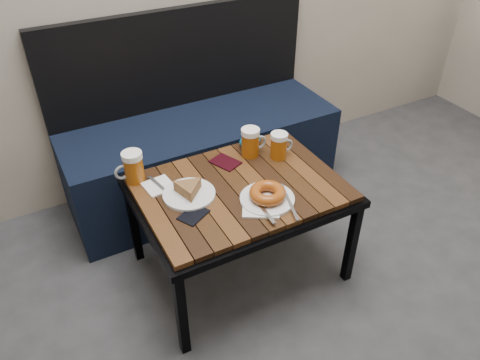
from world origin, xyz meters
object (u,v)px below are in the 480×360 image
beer_mug_centre (251,142)px  plate_pie (189,191)px  cafe_table (240,194)px  knit_pouch (250,140)px  passport_navy (194,215)px  passport_burgundy (225,162)px  plate_bagel (267,196)px  bench (200,148)px  beer_mug_right (279,145)px  beer_mug_left (133,167)px

beer_mug_centre → plate_pie: 0.39m
cafe_table → knit_pouch: knit_pouch is taller
beer_mug_centre → passport_navy: bearing=-143.9°
passport_navy → passport_burgundy: (0.26, 0.25, 0.00)m
plate_pie → passport_burgundy: bearing=31.3°
plate_bagel → knit_pouch: 0.41m
beer_mug_centre → passport_burgundy: size_ratio=1.07×
passport_burgundy → plate_bagel: bearing=-108.1°
bench → passport_burgundy: bearing=-98.9°
cafe_table → plate_bagel: (0.05, -0.13, 0.07)m
beer_mug_centre → beer_mug_right: 0.12m
cafe_table → beer_mug_right: 0.29m
beer_mug_centre → beer_mug_right: beer_mug_centre is taller
bench → plate_bagel: 0.79m
beer_mug_centre → plate_bagel: (-0.10, -0.31, -0.04)m
cafe_table → passport_navy: (-0.24, -0.08, 0.05)m
beer_mug_centre → plate_bagel: bearing=-105.6°
beer_mug_left → passport_burgundy: 0.39m
beer_mug_right → plate_pie: (-0.46, -0.07, -0.04)m
bench → cafe_table: (-0.09, -0.62, 0.16)m
beer_mug_left → knit_pouch: (0.55, 0.02, -0.04)m
beer_mug_centre → passport_burgundy: 0.14m
beer_mug_left → passport_navy: (0.12, -0.31, -0.06)m
beer_mug_right → plate_pie: bearing=-169.5°
bench → cafe_table: bench is taller
cafe_table → passport_navy: 0.26m
beer_mug_right → passport_navy: 0.52m
knit_pouch → beer_mug_right: bearing=-67.0°
bench → beer_mug_left: bench is taller
passport_navy → bench: bearing=126.1°
beer_mug_right → passport_navy: size_ratio=1.10×
bench → beer_mug_right: bench is taller
beer_mug_left → plate_bagel: bearing=139.4°
beer_mug_centre → passport_burgundy: beer_mug_centre is taller
cafe_table → knit_pouch: (0.19, 0.25, 0.07)m
bench → passport_burgundy: size_ratio=11.54×
beer_mug_left → beer_mug_right: (0.61, -0.13, -0.01)m
cafe_table → plate_bagel: bearing=-70.6°
cafe_table → passport_navy: passport_navy is taller
bench → passport_navy: bench is taller
beer_mug_centre → knit_pouch: 0.09m
beer_mug_right → plate_bagel: bearing=-128.1°
beer_mug_right → plate_pie: beer_mug_right is taller
plate_pie → passport_burgundy: plate_pie is taller
passport_burgundy → bench: bearing=58.1°
beer_mug_centre → plate_bagel: 0.33m
plate_bagel → knit_pouch: bearing=70.2°
bench → plate_pie: 0.69m
plate_pie → beer_mug_centre: bearing=21.9°
passport_burgundy → plate_pie: bearing=-171.7°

